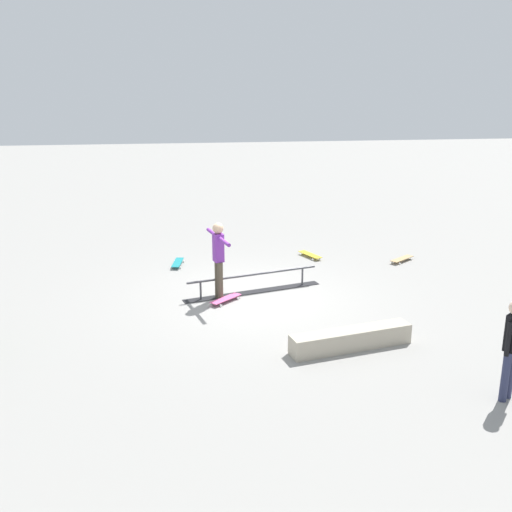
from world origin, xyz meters
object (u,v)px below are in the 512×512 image
object	(u,v)px
loose_skateboard_natural	(402,259)
loose_skateboard_yellow	(310,255)
skate_ledge	(351,339)
grind_rail	(253,284)
skater_main	(218,255)
loose_skateboard_teal	(178,263)
skateboard_main	(226,299)
bystander_black_shirt	(512,345)

from	to	relation	value
loose_skateboard_natural	loose_skateboard_yellow	xyz separation A→B (m)	(2.30, -0.67, 0.00)
skate_ledge	grind_rail	bearing A→B (deg)	-66.08
skate_ledge	skater_main	xyz separation A→B (m)	(2.17, -2.77, 0.81)
loose_skateboard_natural	loose_skateboard_teal	xyz separation A→B (m)	(5.81, -0.41, 0.00)
grind_rail	loose_skateboard_natural	size ratio (longest dim) A/B	4.20
grind_rail	loose_skateboard_yellow	bearing A→B (deg)	-142.09
skate_ledge	skateboard_main	distance (m)	3.28
skateboard_main	loose_skateboard_natural	size ratio (longest dim) A/B	0.95
skater_main	loose_skateboard_teal	distance (m)	2.84
grind_rail	skater_main	world-z (taller)	skater_main
loose_skateboard_yellow	loose_skateboard_natural	bearing A→B (deg)	49.12
skater_main	loose_skateboard_natural	distance (m)	5.44
bystander_black_shirt	loose_skateboard_teal	world-z (taller)	bystander_black_shirt
skateboard_main	loose_skateboard_yellow	distance (m)	3.90
grind_rail	loose_skateboard_yellow	distance (m)	3.07
loose_skateboard_natural	skater_main	bearing A→B (deg)	-13.67
grind_rail	loose_skateboard_natural	distance (m)	4.50
skate_ledge	loose_skateboard_teal	world-z (taller)	skate_ledge
skate_ledge	bystander_black_shirt	world-z (taller)	bystander_black_shirt
grind_rail	bystander_black_shirt	bearing A→B (deg)	106.77
loose_skateboard_yellow	grind_rail	bearing A→B (deg)	-61.31
skate_ledge	bystander_black_shirt	xyz separation A→B (m)	(-1.84, 2.02, 0.72)
bystander_black_shirt	loose_skateboard_yellow	size ratio (longest dim) A/B	1.96
skate_ledge	loose_skateboard_teal	bearing A→B (deg)	-60.05
skateboard_main	bystander_black_shirt	world-z (taller)	bystander_black_shirt
loose_skateboard_natural	loose_skateboard_yellow	world-z (taller)	same
grind_rail	bystander_black_shirt	xyz separation A→B (m)	(-3.22, 5.12, 0.71)
loose_skateboard_teal	bystander_black_shirt	bearing A→B (deg)	43.31
skateboard_main	loose_skateboard_natural	bearing A→B (deg)	163.32
skate_ledge	skater_main	bearing A→B (deg)	-51.94
grind_rail	skateboard_main	world-z (taller)	grind_rail
grind_rail	loose_skateboard_yellow	xyz separation A→B (m)	(-1.83, -2.46, -0.12)
skate_ledge	loose_skateboard_natural	distance (m)	5.62
bystander_black_shirt	loose_skateboard_teal	bearing A→B (deg)	-91.65
bystander_black_shirt	loose_skateboard_yellow	bearing A→B (deg)	-115.07
bystander_black_shirt	loose_skateboard_natural	bearing A→B (deg)	-132.96
grind_rail	skater_main	size ratio (longest dim) A/B	1.87
loose_skateboard_natural	bystander_black_shirt	bearing A→B (deg)	45.43
skateboard_main	loose_skateboard_natural	distance (m)	5.33
skate_ledge	skateboard_main	size ratio (longest dim) A/B	3.15
grind_rail	skate_ledge	xyz separation A→B (m)	(-1.38, 3.11, -0.01)
grind_rail	skate_ledge	bearing A→B (deg)	98.53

